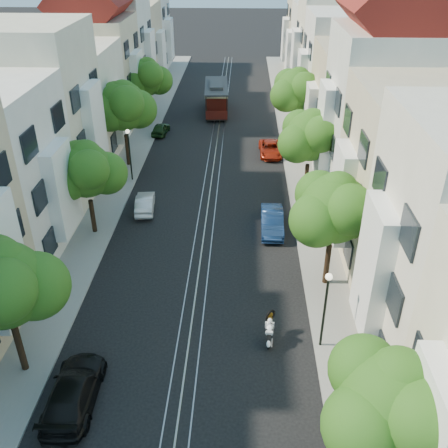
# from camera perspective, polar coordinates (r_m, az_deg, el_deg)

# --- Properties ---
(ground) EXTENTS (200.00, 200.00, 0.00)m
(ground) POSITION_cam_1_polar(r_m,az_deg,el_deg) (45.23, -1.01, 8.09)
(ground) COLOR black
(ground) RESTS_ON ground
(sidewalk_east) EXTENTS (2.50, 80.00, 0.12)m
(sidewalk_east) POSITION_cam_1_polar(r_m,az_deg,el_deg) (45.40, 8.26, 7.95)
(sidewalk_east) COLOR gray
(sidewalk_east) RESTS_ON ground
(sidewalk_west) EXTENTS (2.50, 80.00, 0.12)m
(sidewalk_west) POSITION_cam_1_polar(r_m,az_deg,el_deg) (46.16, -10.12, 8.17)
(sidewalk_west) COLOR gray
(sidewalk_west) RESTS_ON ground
(rail_left) EXTENTS (0.06, 80.00, 0.02)m
(rail_left) POSITION_cam_1_polar(r_m,az_deg,el_deg) (45.26, -1.71, 8.11)
(rail_left) COLOR gray
(rail_left) RESTS_ON ground
(rail_slot) EXTENTS (0.06, 80.00, 0.02)m
(rail_slot) POSITION_cam_1_polar(r_m,az_deg,el_deg) (45.22, -1.01, 8.11)
(rail_slot) COLOR gray
(rail_slot) RESTS_ON ground
(rail_right) EXTENTS (0.06, 80.00, 0.02)m
(rail_right) POSITION_cam_1_polar(r_m,az_deg,el_deg) (45.20, -0.30, 8.10)
(rail_right) COLOR gray
(rail_right) RESTS_ON ground
(lane_line) EXTENTS (0.08, 80.00, 0.01)m
(lane_line) POSITION_cam_1_polar(r_m,az_deg,el_deg) (45.23, -1.01, 8.10)
(lane_line) COLOR tan
(lane_line) RESTS_ON ground
(townhouses_east) EXTENTS (7.75, 72.00, 12.00)m
(townhouses_east) POSITION_cam_1_polar(r_m,az_deg,el_deg) (44.41, 14.87, 13.77)
(townhouses_east) COLOR beige
(townhouses_east) RESTS_ON ground
(townhouses_west) EXTENTS (7.75, 72.00, 11.76)m
(townhouses_west) POSITION_cam_1_polar(r_m,az_deg,el_deg) (45.69, -16.57, 13.85)
(townhouses_west) COLOR silver
(townhouses_west) RESTS_ON ground
(tree_e_a) EXTENTS (4.72, 3.87, 6.27)m
(tree_e_a) POSITION_cam_1_polar(r_m,az_deg,el_deg) (17.37, 18.77, -18.93)
(tree_e_a) COLOR black
(tree_e_a) RESTS_ON ground
(tree_e_b) EXTENTS (4.93, 4.08, 6.68)m
(tree_e_b) POSITION_cam_1_polar(r_m,az_deg,el_deg) (26.38, 12.58, 1.55)
(tree_e_b) COLOR black
(tree_e_b) RESTS_ON ground
(tree_e_c) EXTENTS (4.84, 3.99, 6.52)m
(tree_e_c) POSITION_cam_1_polar(r_m,az_deg,el_deg) (36.35, 9.91, 9.74)
(tree_e_c) COLOR black
(tree_e_c) RESTS_ON ground
(tree_e_d) EXTENTS (5.01, 4.16, 6.85)m
(tree_e_d) POSITION_cam_1_polar(r_m,az_deg,el_deg) (46.67, 8.39, 14.81)
(tree_e_d) COLOR black
(tree_e_d) RESTS_ON ground
(tree_w_a) EXTENTS (4.93, 4.08, 6.68)m
(tree_w_a) POSITION_cam_1_polar(r_m,az_deg,el_deg) (22.20, -23.84, -6.58)
(tree_w_a) COLOR black
(tree_w_a) RESTS_ON ground
(tree_w_b) EXTENTS (4.72, 3.87, 6.27)m
(tree_w_b) POSITION_cam_1_polar(r_m,az_deg,el_deg) (32.00, -15.41, 5.78)
(tree_w_b) COLOR black
(tree_w_b) RESTS_ON ground
(tree_w_c) EXTENTS (5.13, 4.28, 7.09)m
(tree_w_c) POSITION_cam_1_polar(r_m,az_deg,el_deg) (41.70, -11.41, 12.96)
(tree_w_c) COLOR black
(tree_w_c) RESTS_ON ground
(tree_w_d) EXTENTS (4.84, 3.99, 6.52)m
(tree_w_d) POSITION_cam_1_polar(r_m,az_deg,el_deg) (52.20, -8.74, 16.13)
(tree_w_d) COLOR black
(tree_w_d) RESTS_ON ground
(lamp_east) EXTENTS (0.32, 0.32, 4.16)m
(lamp_east) POSITION_cam_1_polar(r_m,az_deg,el_deg) (23.15, 11.57, -8.47)
(lamp_east) COLOR black
(lamp_east) RESTS_ON ground
(lamp_west) EXTENTS (0.32, 0.32, 4.16)m
(lamp_west) POSITION_cam_1_polar(r_m,az_deg,el_deg) (39.50, -10.79, 8.61)
(lamp_west) COLOR black
(lamp_west) RESTS_ON ground
(sportbike_rider) EXTENTS (0.56, 1.68, 1.46)m
(sportbike_rider) POSITION_cam_1_polar(r_m,az_deg,el_deg) (24.40, 5.22, -11.84)
(sportbike_rider) COLOR black
(sportbike_rider) RESTS_ON ground
(cable_car) EXTENTS (2.85, 7.90, 2.99)m
(cable_car) POSITION_cam_1_polar(r_m,az_deg,el_deg) (55.97, -0.88, 14.42)
(cable_car) COLOR black
(cable_car) RESTS_ON ground
(parked_car_e_mid) EXTENTS (1.46, 4.12, 1.35)m
(parked_car_e_mid) POSITION_cam_1_polar(r_m,az_deg,el_deg) (33.00, 5.51, 0.31)
(parked_car_e_mid) COLOR #0D2043
(parked_car_e_mid) RESTS_ON ground
(parked_car_e_far) EXTENTS (2.00, 4.09, 1.12)m
(parked_car_e_far) POSITION_cam_1_polar(r_m,az_deg,el_deg) (44.86, 5.30, 8.55)
(parked_car_e_far) COLOR #9C210E
(parked_car_e_far) RESTS_ON ground
(parked_car_w_near) EXTENTS (2.01, 4.76, 1.37)m
(parked_car_w_near) POSITION_cam_1_polar(r_m,az_deg,el_deg) (22.68, -16.80, -17.81)
(parked_car_w_near) COLOR black
(parked_car_w_near) RESTS_ON ground
(parked_car_w_mid) EXTENTS (1.60, 3.62, 1.16)m
(parked_car_w_mid) POSITION_cam_1_polar(r_m,az_deg,el_deg) (35.75, -9.01, 2.38)
(parked_car_w_mid) COLOR silver
(parked_car_w_mid) RESTS_ON ground
(parked_car_w_far) EXTENTS (1.63, 3.38, 1.11)m
(parked_car_w_far) POSITION_cam_1_polar(r_m,az_deg,el_deg) (50.00, -7.26, 10.75)
(parked_car_w_far) COLOR black
(parked_car_w_far) RESTS_ON ground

